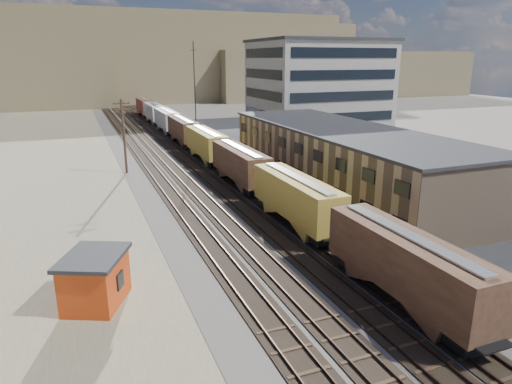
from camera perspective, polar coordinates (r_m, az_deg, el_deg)
name	(u,v)px	position (r m, az deg, el deg)	size (l,w,h in m)	color
ground	(350,314)	(29.45, 11.72, -14.74)	(300.00, 300.00, 0.00)	#6B6356
ballast_bed	(176,157)	(73.78, -9.97, 4.33)	(18.00, 200.00, 0.06)	#4C4742
dirt_yard	(33,185)	(62.83, -26.07, 0.79)	(24.00, 180.00, 0.03)	#797153
asphalt_lot	(346,165)	(68.32, 11.21, 3.30)	(26.00, 120.00, 0.04)	#232326
rail_tracks	(173,157)	(73.66, -10.39, 4.35)	(11.40, 200.00, 0.24)	black
freight_train	(194,135)	(77.13, -7.79, 7.03)	(3.00, 119.74, 4.46)	black
warehouse	(343,158)	(55.62, 10.85, 4.21)	(12.40, 40.40, 7.25)	tan
office_tower	(318,91)	(87.01, 7.71, 12.36)	(22.60, 18.60, 18.45)	#9E998E
utility_pole_north	(124,135)	(63.80, -16.19, 6.89)	(2.20, 0.32, 10.00)	#382619
radio_mast	(195,93)	(83.54, -7.64, 12.11)	(1.20, 0.16, 18.00)	black
hills_north	(109,61)	(189.26, -17.94, 15.26)	(265.00, 80.00, 32.00)	brown
maintenance_shed	(95,279)	(30.91, -19.46, -10.21)	(5.10, 5.61, 3.34)	#D54114
parked_car_blue	(304,136)	(88.56, 6.00, 6.98)	(2.71, 5.87, 1.63)	navy
parked_car_far	(353,150)	(76.71, 12.01, 5.16)	(1.60, 3.97, 1.35)	white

